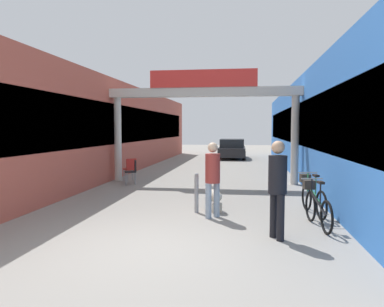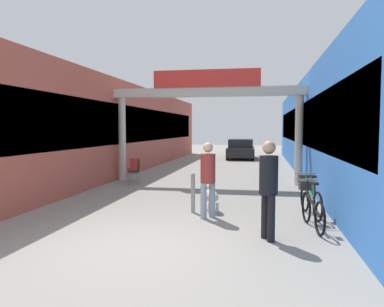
{
  "view_description": "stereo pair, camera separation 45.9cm",
  "coord_description": "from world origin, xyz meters",
  "px_view_note": "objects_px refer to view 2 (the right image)",
  "views": [
    {
      "loc": [
        1.58,
        -6.23,
        2.05
      ],
      "look_at": [
        0.0,
        4.74,
        1.3
      ],
      "focal_mm": 35.0,
      "sensor_mm": 36.0,
      "label": 1
    },
    {
      "loc": [
        2.03,
        -6.16,
        2.05
      ],
      "look_at": [
        0.0,
        4.74,
        1.3
      ],
      "focal_mm": 35.0,
      "sensor_mm": 36.0,
      "label": 2
    }
  ],
  "objects_px": {
    "bollard_post_metal": "(193,192)",
    "cafe_chair_red_farther": "(134,167)",
    "dog_on_leash": "(210,195)",
    "bicycle_green_second": "(310,197)",
    "cafe_chair_black_nearer": "(136,169)",
    "parked_car_black": "(241,149)",
    "pedestrian_with_dog": "(208,175)",
    "pedestrian_companion": "(268,183)",
    "bicycle_black_nearest": "(311,207)"
  },
  "relations": [
    {
      "from": "bollard_post_metal",
      "to": "cafe_chair_red_farther",
      "type": "distance_m",
      "value": 5.89
    },
    {
      "from": "pedestrian_with_dog",
      "to": "pedestrian_companion",
      "type": "height_order",
      "value": "pedestrian_companion"
    },
    {
      "from": "dog_on_leash",
      "to": "cafe_chair_black_nearer",
      "type": "height_order",
      "value": "cafe_chair_black_nearer"
    },
    {
      "from": "pedestrian_with_dog",
      "to": "bicycle_black_nearest",
      "type": "xyz_separation_m",
      "value": [
        2.22,
        -0.44,
        -0.55
      ]
    },
    {
      "from": "bicycle_black_nearest",
      "to": "bicycle_green_second",
      "type": "distance_m",
      "value": 1.13
    },
    {
      "from": "parked_car_black",
      "to": "bicycle_black_nearest",
      "type": "bearing_deg",
      "value": -82.22
    },
    {
      "from": "bicycle_green_second",
      "to": "cafe_chair_red_farther",
      "type": "distance_m",
      "value": 7.6
    },
    {
      "from": "bicycle_green_second",
      "to": "parked_car_black",
      "type": "height_order",
      "value": "parked_car_black"
    },
    {
      "from": "bicycle_green_second",
      "to": "cafe_chair_black_nearer",
      "type": "relative_size",
      "value": 1.88
    },
    {
      "from": "bicycle_black_nearest",
      "to": "bicycle_green_second",
      "type": "bearing_deg",
      "value": 84.76
    },
    {
      "from": "pedestrian_companion",
      "to": "bicycle_green_second",
      "type": "bearing_deg",
      "value": 65.47
    },
    {
      "from": "bicycle_black_nearest",
      "to": "cafe_chair_black_nearer",
      "type": "relative_size",
      "value": 1.89
    },
    {
      "from": "dog_on_leash",
      "to": "bollard_post_metal",
      "type": "bearing_deg",
      "value": -141.5
    },
    {
      "from": "pedestrian_companion",
      "to": "bicycle_green_second",
      "type": "height_order",
      "value": "pedestrian_companion"
    },
    {
      "from": "cafe_chair_red_farther",
      "to": "bollard_post_metal",
      "type": "bearing_deg",
      "value": -56.88
    },
    {
      "from": "dog_on_leash",
      "to": "bollard_post_metal",
      "type": "height_order",
      "value": "bollard_post_metal"
    },
    {
      "from": "bicycle_green_second",
      "to": "cafe_chair_red_farther",
      "type": "xyz_separation_m",
      "value": [
        -5.97,
        4.71,
        0.1
      ]
    },
    {
      "from": "pedestrian_with_dog",
      "to": "pedestrian_companion",
      "type": "distance_m",
      "value": 2.0
    },
    {
      "from": "pedestrian_companion",
      "to": "pedestrian_with_dog",
      "type": "bearing_deg",
      "value": 131.65
    },
    {
      "from": "parked_car_black",
      "to": "bollard_post_metal",
      "type": "bearing_deg",
      "value": -90.92
    },
    {
      "from": "pedestrian_with_dog",
      "to": "cafe_chair_black_nearer",
      "type": "bearing_deg",
      "value": 125.68
    },
    {
      "from": "bicycle_green_second",
      "to": "bollard_post_metal",
      "type": "relative_size",
      "value": 1.73
    },
    {
      "from": "bicycle_black_nearest",
      "to": "bollard_post_metal",
      "type": "xyz_separation_m",
      "value": [
        -2.65,
        0.9,
        0.06
      ]
    },
    {
      "from": "pedestrian_companion",
      "to": "bollard_post_metal",
      "type": "xyz_separation_m",
      "value": [
        -1.76,
        1.96,
        -0.56
      ]
    },
    {
      "from": "dog_on_leash",
      "to": "cafe_chair_red_farther",
      "type": "height_order",
      "value": "cafe_chair_red_farther"
    },
    {
      "from": "bollard_post_metal",
      "to": "bicycle_black_nearest",
      "type": "bearing_deg",
      "value": -18.83
    },
    {
      "from": "cafe_chair_black_nearer",
      "to": "pedestrian_companion",
      "type": "bearing_deg",
      "value": -52.77
    },
    {
      "from": "bollard_post_metal",
      "to": "cafe_chair_red_farther",
      "type": "bearing_deg",
      "value": 123.12
    },
    {
      "from": "pedestrian_with_dog",
      "to": "dog_on_leash",
      "type": "relative_size",
      "value": 1.99
    },
    {
      "from": "bicycle_black_nearest",
      "to": "bollard_post_metal",
      "type": "relative_size",
      "value": 1.73
    },
    {
      "from": "pedestrian_companion",
      "to": "cafe_chair_black_nearer",
      "type": "relative_size",
      "value": 2.05
    },
    {
      "from": "bollard_post_metal",
      "to": "bicycle_green_second",
      "type": "bearing_deg",
      "value": 4.7
    },
    {
      "from": "bicycle_green_second",
      "to": "bollard_post_metal",
      "type": "distance_m",
      "value": 2.76
    },
    {
      "from": "bicycle_black_nearest",
      "to": "cafe_chair_red_farther",
      "type": "relative_size",
      "value": 1.89
    },
    {
      "from": "pedestrian_companion",
      "to": "dog_on_leash",
      "type": "bearing_deg",
      "value": 121.43
    },
    {
      "from": "pedestrian_companion",
      "to": "dog_on_leash",
      "type": "xyz_separation_m",
      "value": [
        -1.38,
        2.26,
        -0.67
      ]
    },
    {
      "from": "cafe_chair_black_nearer",
      "to": "bicycle_black_nearest",
      "type": "bearing_deg",
      "value": -42.46
    },
    {
      "from": "pedestrian_companion",
      "to": "dog_on_leash",
      "type": "distance_m",
      "value": 2.73
    },
    {
      "from": "pedestrian_with_dog",
      "to": "parked_car_black",
      "type": "xyz_separation_m",
      "value": [
        -0.17,
        17.02,
        -0.35
      ]
    },
    {
      "from": "bollard_post_metal",
      "to": "parked_car_black",
      "type": "distance_m",
      "value": 16.56
    },
    {
      "from": "dog_on_leash",
      "to": "bicycle_green_second",
      "type": "xyz_separation_m",
      "value": [
        2.37,
        -0.07,
        0.05
      ]
    },
    {
      "from": "dog_on_leash",
      "to": "bicycle_black_nearest",
      "type": "xyz_separation_m",
      "value": [
        2.27,
        -1.2,
        0.05
      ]
    },
    {
      "from": "bicycle_green_second",
      "to": "parked_car_black",
      "type": "distance_m",
      "value": 16.52
    },
    {
      "from": "cafe_chair_red_farther",
      "to": "pedestrian_with_dog",
      "type": "bearing_deg",
      "value": -55.93
    },
    {
      "from": "bicycle_green_second",
      "to": "bollard_post_metal",
      "type": "bearing_deg",
      "value": -175.3
    },
    {
      "from": "cafe_chair_black_nearer",
      "to": "cafe_chair_red_farther",
      "type": "xyz_separation_m",
      "value": [
        -0.32,
        0.76,
        0.0
      ]
    },
    {
      "from": "bicycle_green_second",
      "to": "parked_car_black",
      "type": "relative_size",
      "value": 0.42
    },
    {
      "from": "cafe_chair_black_nearer",
      "to": "pedestrian_with_dog",
      "type": "bearing_deg",
      "value": -54.32
    },
    {
      "from": "cafe_chair_black_nearer",
      "to": "parked_car_black",
      "type": "bearing_deg",
      "value": 75.67
    },
    {
      "from": "pedestrian_companion",
      "to": "parked_car_black",
      "type": "relative_size",
      "value": 0.45
    }
  ]
}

